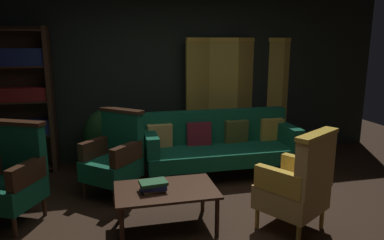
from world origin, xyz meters
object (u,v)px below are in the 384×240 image
at_px(book_tan_leather, 153,190).
at_px(potted_plant, 106,136).
at_px(book_green_cloth, 153,183).
at_px(book_navy_cloth, 153,186).
at_px(bookshelf, 19,97).
at_px(armchair_wing_right, 12,176).
at_px(armchair_gilt_accent, 298,184).
at_px(armchair_wing_left, 115,156).
at_px(folding_screen, 246,94).
at_px(coffee_table, 166,193).
at_px(velvet_couch, 219,143).

bearing_deg(book_tan_leather, potted_plant, 103.56).
bearing_deg(book_green_cloth, book_navy_cloth, 0.00).
bearing_deg(book_green_cloth, book_tan_leather, 0.00).
height_order(bookshelf, book_navy_cloth, bookshelf).
xyz_separation_m(armchair_wing_right, book_navy_cloth, (1.39, -0.54, -0.02)).
bearing_deg(book_green_cloth, bookshelf, 127.24).
height_order(armchair_gilt_accent, book_green_cloth, armchair_gilt_accent).
xyz_separation_m(armchair_wing_left, book_tan_leather, (0.34, -1.00, -0.06)).
height_order(armchair_gilt_accent, armchair_wing_right, same).
relative_size(bookshelf, book_navy_cloth, 8.06).
xyz_separation_m(bookshelf, armchair_wing_right, (0.20, -1.56, -0.59)).
bearing_deg(book_green_cloth, folding_screen, 50.77).
xyz_separation_m(coffee_table, book_green_cloth, (-0.13, -0.02, 0.13)).
bearing_deg(book_navy_cloth, velvet_couch, 51.00).
distance_m(armchair_gilt_accent, armchair_wing_right, 2.90).
height_order(coffee_table, armchair_gilt_accent, armchair_gilt_accent).
bearing_deg(armchair_gilt_accent, bookshelf, 140.71).
bearing_deg(armchair_gilt_accent, book_tan_leather, 166.62).
height_order(velvet_couch, book_navy_cloth, velvet_couch).
relative_size(bookshelf, armchair_gilt_accent, 1.97).
height_order(bookshelf, book_tan_leather, bookshelf).
distance_m(armchair_wing_left, book_green_cloth, 1.06).
bearing_deg(bookshelf, potted_plant, -12.83).
distance_m(folding_screen, armchair_wing_right, 3.70).
relative_size(bookshelf, coffee_table, 2.05).
bearing_deg(potted_plant, bookshelf, 167.17).
distance_m(folding_screen, book_tan_leather, 2.97).
bearing_deg(velvet_couch, book_tan_leather, -129.00).
relative_size(coffee_table, book_green_cloth, 3.85).
relative_size(book_tan_leather, book_green_cloth, 0.82).
height_order(armchair_wing_right, book_green_cloth, armchair_wing_right).
relative_size(folding_screen, velvet_couch, 1.01).
bearing_deg(potted_plant, coffee_table, -72.55).
relative_size(folding_screen, armchair_gilt_accent, 2.06).
distance_m(folding_screen, bookshelf, 3.44).
bearing_deg(armchair_wing_left, armchair_wing_right, -156.49).
relative_size(armchair_wing_left, book_green_cloth, 4.00).
distance_m(bookshelf, velvet_couch, 2.87).
bearing_deg(bookshelf, armchair_wing_right, -82.63).
height_order(potted_plant, book_navy_cloth, potted_plant).
bearing_deg(armchair_gilt_accent, armchair_wing_left, 142.31).
height_order(folding_screen, potted_plant, folding_screen).
relative_size(folding_screen, armchair_wing_right, 2.06).
xyz_separation_m(coffee_table, armchair_wing_right, (-1.52, 0.52, 0.12)).
xyz_separation_m(armchair_wing_left, potted_plant, (-0.10, 0.84, 0.04)).
height_order(bookshelf, book_green_cloth, bookshelf).
bearing_deg(armchair_wing_right, potted_plant, 53.72).
bearing_deg(book_navy_cloth, coffee_table, 10.34).
height_order(armchair_wing_right, book_navy_cloth, armchair_wing_right).
height_order(potted_plant, book_tan_leather, potted_plant).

